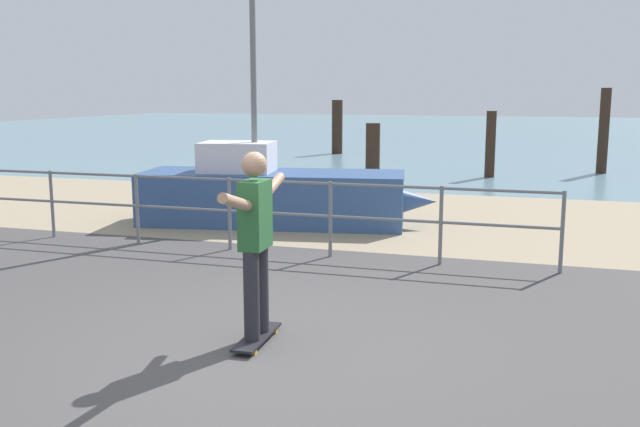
# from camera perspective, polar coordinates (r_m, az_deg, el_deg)

# --- Properties ---
(ground_plane) EXTENTS (24.00, 10.00, 0.04)m
(ground_plane) POSITION_cam_1_polar(r_m,az_deg,el_deg) (5.41, -9.34, -14.77)
(ground_plane) COLOR #474444
(ground_plane) RESTS_ON ground
(beach_strip) EXTENTS (24.00, 6.00, 0.04)m
(beach_strip) POSITION_cam_1_polar(r_m,az_deg,el_deg) (12.78, 6.81, -0.31)
(beach_strip) COLOR tan
(beach_strip) RESTS_ON ground
(sea_surface) EXTENTS (72.00, 50.00, 0.04)m
(sea_surface) POSITION_cam_1_polar(r_m,az_deg,el_deg) (40.51, 14.09, 6.40)
(sea_surface) COLOR slate
(sea_surface) RESTS_ON ground
(railing_fence) EXTENTS (8.96, 0.05, 1.05)m
(railing_fence) POSITION_cam_1_polar(r_m,az_deg,el_deg) (10.00, -7.35, 0.86)
(railing_fence) COLOR slate
(railing_fence) RESTS_ON ground
(sailboat) EXTENTS (5.06, 2.12, 4.98)m
(sailboat) POSITION_cam_1_polar(r_m,az_deg,el_deg) (11.93, -3.10, 1.55)
(sailboat) COLOR #335184
(sailboat) RESTS_ON ground
(skateboard) EXTENTS (0.23, 0.81, 0.08)m
(skateboard) POSITION_cam_1_polar(r_m,az_deg,el_deg) (6.44, -5.11, -9.93)
(skateboard) COLOR black
(skateboard) RESTS_ON ground
(skateboarder) EXTENTS (0.22, 1.45, 1.65)m
(skateboarder) POSITION_cam_1_polar(r_m,az_deg,el_deg) (6.18, -5.25, -1.62)
(skateboarder) COLOR #26262B
(skateboarder) RESTS_ON skateboard
(groyne_post_0) EXTENTS (0.38, 0.38, 1.93)m
(groyne_post_0) POSITION_cam_1_polar(r_m,az_deg,el_deg) (25.48, 1.40, 6.99)
(groyne_post_0) COLOR #332319
(groyne_post_0) RESTS_ON ground
(groyne_post_1) EXTENTS (0.37, 0.37, 1.44)m
(groyne_post_1) POSITION_cam_1_polar(r_m,az_deg,el_deg) (18.23, 4.29, 5.04)
(groyne_post_1) COLOR #332319
(groyne_post_1) RESTS_ON ground
(groyne_post_2) EXTENTS (0.26, 0.26, 1.74)m
(groyne_post_2) POSITION_cam_1_polar(r_m,az_deg,el_deg) (18.93, 13.62, 5.43)
(groyne_post_2) COLOR #332319
(groyne_post_2) RESTS_ON ground
(groyne_post_3) EXTENTS (0.28, 0.28, 2.33)m
(groyne_post_3) POSITION_cam_1_polar(r_m,az_deg,el_deg) (20.76, 21.96, 6.18)
(groyne_post_3) COLOR #332319
(groyne_post_3) RESTS_ON ground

